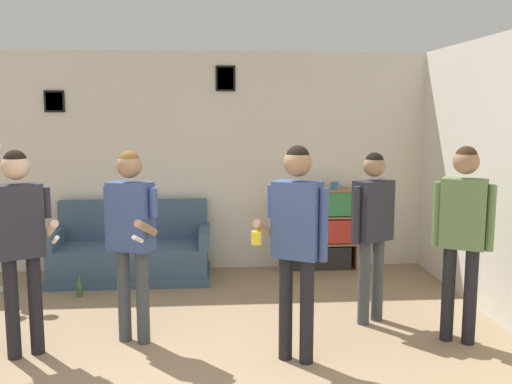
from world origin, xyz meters
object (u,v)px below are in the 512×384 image
object	(u,v)px
person_player_foreground_left	(19,231)
person_watcher_holding_cup	(297,230)
person_spectator_far_right	(463,223)
drinking_cup	(335,185)
person_player_foreground_center	(131,226)
bottle_on_floor	(79,288)
couch	(132,254)
bookshelf	(319,230)
person_spectator_near_bookshelf	(373,220)

from	to	relation	value
person_player_foreground_left	person_watcher_holding_cup	bearing A→B (deg)	-6.81
person_spectator_far_right	person_player_foreground_left	bearing A→B (deg)	-179.81
person_spectator_far_right	person_watcher_holding_cup	bearing A→B (deg)	-169.39
person_spectator_far_right	drinking_cup	xyz separation A→B (m)	(-0.60, 2.32, 0.02)
person_player_foreground_center	bottle_on_floor	size ratio (longest dim) A/B	6.84
couch	person_watcher_holding_cup	distance (m)	2.99
bottle_on_floor	drinking_cup	bearing A→B (deg)	16.01
drinking_cup	person_player_foreground_left	bearing A→B (deg)	-142.47
bookshelf	person_watcher_holding_cup	size ratio (longest dim) A/B	0.59
bookshelf	person_spectator_far_right	size ratio (longest dim) A/B	0.60
bottle_on_floor	drinking_cup	size ratio (longest dim) A/B	2.67
couch	person_player_foreground_center	world-z (taller)	person_player_foreground_center
bottle_on_floor	drinking_cup	distance (m)	3.21
person_player_foreground_left	drinking_cup	xyz separation A→B (m)	(3.03, 2.33, 0.03)
bookshelf	drinking_cup	xyz separation A→B (m)	(0.18, 0.00, 0.56)
person_spectator_near_bookshelf	person_player_foreground_left	bearing A→B (deg)	-170.00
person_player_foreground_left	person_watcher_holding_cup	xyz separation A→B (m)	(2.18, -0.26, 0.03)
couch	drinking_cup	bearing A→B (deg)	4.51
person_watcher_holding_cup	bottle_on_floor	xyz separation A→B (m)	(-2.09, 1.75, -0.97)
drinking_cup	person_spectator_far_right	bearing A→B (deg)	-75.50
person_spectator_near_bookshelf	person_spectator_far_right	world-z (taller)	person_spectator_far_right
person_player_foreground_left	bottle_on_floor	xyz separation A→B (m)	(0.09, 1.49, -0.94)
bottle_on_floor	drinking_cup	xyz separation A→B (m)	(2.94, 0.84, 0.97)
person_watcher_holding_cup	bookshelf	bearing A→B (deg)	75.50
person_player_foreground_left	person_player_foreground_center	world-z (taller)	person_player_foreground_left
person_spectator_near_bookshelf	person_spectator_far_right	size ratio (longest dim) A/B	0.95
bookshelf	person_spectator_far_right	bearing A→B (deg)	-71.34
couch	person_player_foreground_center	xyz separation A→B (m)	(0.28, -1.91, 0.72)
person_watcher_holding_cup	person_spectator_far_right	world-z (taller)	person_watcher_holding_cup
bookshelf	person_watcher_holding_cup	bearing A→B (deg)	-104.50
person_spectator_near_bookshelf	bookshelf	bearing A→B (deg)	94.99
bottle_on_floor	drinking_cup	world-z (taller)	drinking_cup
couch	bottle_on_floor	world-z (taller)	couch
drinking_cup	person_player_foreground_center	bearing A→B (deg)	-136.11
person_watcher_holding_cup	person_spectator_far_right	distance (m)	1.48
person_player_foreground_left	drinking_cup	distance (m)	3.83
person_player_foreground_left	person_spectator_far_right	distance (m)	3.63
person_player_foreground_left	bookshelf	bearing A→B (deg)	39.26
person_player_foreground_center	person_spectator_near_bookshelf	distance (m)	2.19
person_player_foreground_center	bottle_on_floor	world-z (taller)	person_player_foreground_center
person_player_foreground_left	person_player_foreground_center	xyz separation A→B (m)	(0.84, 0.22, -0.02)
couch	bookshelf	bearing A→B (deg)	4.87
person_player_foreground_center	bottle_on_floor	xyz separation A→B (m)	(-0.75, 1.26, -0.92)
couch	person_spectator_far_right	xyz separation A→B (m)	(3.07, -2.12, 0.75)
person_spectator_near_bookshelf	person_spectator_far_right	bearing A→B (deg)	-39.64
bookshelf	drinking_cup	distance (m)	0.59
person_watcher_holding_cup	drinking_cup	xyz separation A→B (m)	(0.85, 2.59, 0.00)
person_player_foreground_left	person_watcher_holding_cup	world-z (taller)	person_watcher_holding_cup
person_player_foreground_left	person_spectator_near_bookshelf	world-z (taller)	person_player_foreground_left
couch	person_watcher_holding_cup	bearing A→B (deg)	-55.96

